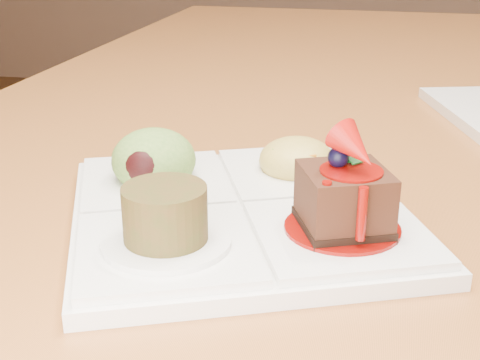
# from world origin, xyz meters

# --- Properties ---
(dining_table) EXTENTS (1.00, 1.80, 0.75)m
(dining_table) POSITION_xyz_m (0.00, 0.00, 0.68)
(dining_table) COLOR #A3592A
(dining_table) RESTS_ON ground
(sampler_plate) EXTENTS (0.32, 0.32, 0.10)m
(sampler_plate) POSITION_xyz_m (-0.10, -0.32, 0.77)
(sampler_plate) COLOR white
(sampler_plate) RESTS_ON dining_table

